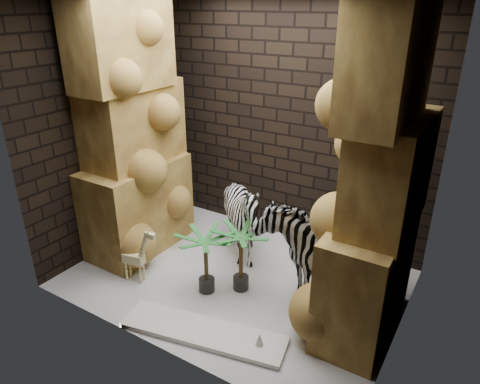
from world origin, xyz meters
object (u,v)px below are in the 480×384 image
Objects in this scene: zebra_right at (313,228)px; palm_back at (206,263)px; palm_front at (241,260)px; giraffe_toy at (133,253)px; zebra_left at (243,223)px; surfboard at (203,332)px.

zebra_right is 1.98× the size of palm_back.
zebra_right is 1.89× the size of palm_front.
palm_back is (0.79, 0.25, -0.00)m from giraffe_toy.
zebra_left is 1.56× the size of palm_back.
palm_front is (-0.58, -0.48, -0.32)m from zebra_right.
palm_back is at bearing -142.42° from palm_front.
surfboard is at bearing -106.63° from zebra_right.
zebra_right is at bearing 56.19° from surfboard.
zebra_right is 0.82m from palm_front.
zebra_left is 1.28m from giraffe_toy.
giraffe_toy is (-0.80, -0.99, -0.14)m from zebra_left.
giraffe_toy is 0.83m from palm_back.
palm_front reaches higher than giraffe_toy.
zebra_left reaches higher than surfboard.
palm_back is (-0.29, -0.22, -0.02)m from palm_front.
zebra_right reaches higher than zebra_left.
zebra_right is 1.95m from giraffe_toy.
zebra_left reaches higher than palm_front.
zebra_left is at bearing 40.22° from giraffe_toy.
surfboard is at bearing -75.76° from zebra_left.
zebra_left is 0.69× the size of surfboard.
surfboard is (1.15, -0.31, -0.32)m from giraffe_toy.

